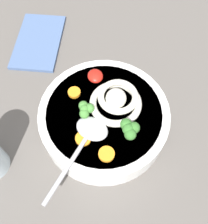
{
  "coord_description": "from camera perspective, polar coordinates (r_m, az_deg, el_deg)",
  "views": [
    {
      "loc": [
        -20.18,
        9.95,
        52.41
      ],
      "look_at": [
        2.06,
        2.54,
        9.1
      ],
      "focal_mm": 42.11,
      "sensor_mm": 36.0,
      "label": 1
    }
  ],
  "objects": [
    {
      "name": "folded_napkin",
      "position": [
        0.69,
        -14.02,
        14.64
      ],
      "size": [
        20.76,
        17.06,
        0.8
      ],
      "primitive_type": "cube",
      "rotation": [
        0.0,
        0.0,
        -0.42
      ],
      "color": "#4C6693",
      "rests_on": "table_slab"
    },
    {
      "name": "noodle_pile",
      "position": [
        0.49,
        2.9,
        2.58
      ],
      "size": [
        10.9,
        10.69,
        4.38
      ],
      "color": "silver",
      "rests_on": "soup_bowl"
    },
    {
      "name": "broccoli_floret_beside_noodles",
      "position": [
        0.48,
        -4.04,
        0.58
      ],
      "size": [
        3.5,
        3.01,
        2.77
      ],
      "color": "#7A9E60",
      "rests_on": "soup_bowl"
    },
    {
      "name": "soup_bowl",
      "position": [
        0.52,
        0.0,
        -1.52
      ],
      "size": [
        24.95,
        24.95,
        5.99
      ],
      "color": "white",
      "rests_on": "table_slab"
    },
    {
      "name": "broccoli_floret_right",
      "position": [
        0.46,
        5.45,
        -3.71
      ],
      "size": [
        4.14,
        3.56,
        3.27
      ],
      "color": "#7A9E60",
      "rests_on": "soup_bowl"
    },
    {
      "name": "carrot_slice_extra_b",
      "position": [
        0.51,
        -6.48,
        4.24
      ],
      "size": [
        2.45,
        2.45,
        0.65
      ],
      "primitive_type": "cylinder",
      "color": "orange",
      "rests_on": "soup_bowl"
    },
    {
      "name": "soup_spoon",
      "position": [
        0.46,
        -3.47,
        -4.99
      ],
      "size": [
        14.12,
        14.98,
        1.6
      ],
      "rotation": [
        0.0,
        0.0,
        2.31
      ],
      "color": "#B7B7BC",
      "rests_on": "soup_bowl"
    },
    {
      "name": "carrot_slice_far",
      "position": [
        0.47,
        -4.51,
        -5.75
      ],
      "size": [
        2.87,
        2.87,
        0.48
      ],
      "primitive_type": "cylinder",
      "color": "orange",
      "rests_on": "soup_bowl"
    },
    {
      "name": "chili_sauce_dollop",
      "position": [
        0.53,
        -1.9,
        7.82
      ],
      "size": [
        3.39,
        3.05,
        1.52
      ],
      "primitive_type": "ellipsoid",
      "color": "red",
      "rests_on": "soup_bowl"
    },
    {
      "name": "carrot_slice_center",
      "position": [
        0.46,
        0.55,
        -9.13
      ],
      "size": [
        2.81,
        2.81,
        0.68
      ],
      "primitive_type": "cylinder",
      "color": "orange",
      "rests_on": "soup_bowl"
    },
    {
      "name": "table_slab",
      "position": [
        0.56,
        3.17,
        -4.75
      ],
      "size": [
        110.23,
        110.23,
        3.1
      ],
      "primitive_type": "cube",
      "color": "#5B5651",
      "rests_on": "ground"
    }
  ]
}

